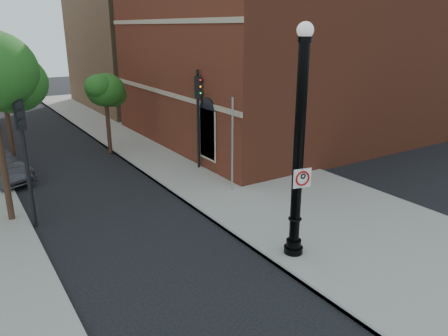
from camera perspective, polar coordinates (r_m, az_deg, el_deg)
ground at (r=13.42m, az=-0.77°, el=-14.62°), size 120.00×120.00×0.00m
sidewalk_right at (r=24.06m, az=-1.15°, el=0.66°), size 8.00×60.00×0.12m
curb_edge at (r=22.36m, az=-9.82°, el=-0.95°), size 0.10×60.00×0.14m
brick_wall_building at (r=32.24m, az=10.79°, el=15.97°), size 22.30×16.30×12.50m
bg_building_tan_b at (r=45.29m, az=-3.70°, el=17.68°), size 22.00×14.00×14.00m
lamppost at (r=13.60m, az=9.68°, el=1.41°), size 0.62×0.62×7.38m
no_parking_sign at (r=13.70m, az=10.18°, el=-1.30°), size 0.61×0.16×0.62m
traffic_signal_left at (r=17.09m, az=-24.79°, el=3.64°), size 0.33×0.42×5.16m
traffic_signal_right at (r=22.40m, az=-3.40°, el=8.39°), size 0.42×0.46×5.20m
utility_pole at (r=19.39m, az=1.09°, el=2.88°), size 0.09×0.09×4.35m
street_tree_b at (r=26.21m, az=-26.78°, el=8.84°), size 2.76×2.49×4.97m
street_tree_c at (r=26.32m, az=-15.19°, el=9.70°), size 2.62×2.36×4.71m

